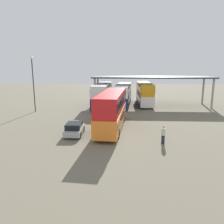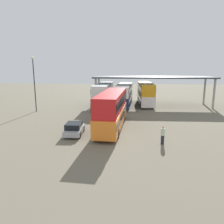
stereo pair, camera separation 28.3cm
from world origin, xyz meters
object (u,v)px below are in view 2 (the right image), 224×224
(parked_hatchback, at_px, (74,129))
(pedestrian_waiting, at_px, (163,135))
(lamppost_tall, at_px, (34,78))
(double_decker_far_right, at_px, (146,93))
(double_decker_main, at_px, (112,109))
(double_decker_near_canopy, at_px, (103,94))
(double_decker_mid_row, at_px, (124,94))

(parked_hatchback, xyz_separation_m, pedestrian_waiting, (9.12, -2.28, 0.23))
(lamppost_tall, bearing_deg, double_decker_far_right, 22.90)
(double_decker_main, relative_size, double_decker_near_canopy, 1.00)
(lamppost_tall, bearing_deg, double_decker_main, -34.34)
(double_decker_near_canopy, distance_m, lamppost_tall, 12.13)
(lamppost_tall, distance_m, pedestrian_waiting, 23.53)
(parked_hatchback, distance_m, pedestrian_waiting, 9.40)
(double_decker_main, relative_size, parked_hatchback, 3.03)
(double_decker_near_canopy, bearing_deg, double_decker_main, -167.66)
(parked_hatchback, bearing_deg, double_decker_mid_row, -17.53)
(double_decker_far_right, bearing_deg, double_decker_near_canopy, 108.58)
(double_decker_near_canopy, height_order, pedestrian_waiting, double_decker_near_canopy)
(double_decker_main, distance_m, double_decker_far_right, 17.60)
(pedestrian_waiting, bearing_deg, double_decker_far_right, 57.12)
(double_decker_near_canopy, bearing_deg, double_decker_far_right, -68.29)
(double_decker_far_right, distance_m, lamppost_tall, 20.27)
(parked_hatchback, distance_m, lamppost_tall, 15.68)
(double_decker_main, bearing_deg, parked_hatchback, 129.55)
(double_decker_far_right, xyz_separation_m, pedestrian_waiting, (-0.11, -21.83, -1.39))
(double_decker_main, relative_size, pedestrian_waiting, 6.37)
(double_decker_mid_row, xyz_separation_m, double_decker_far_right, (4.12, 1.18, 0.09))
(double_decker_far_right, relative_size, lamppost_tall, 1.24)
(double_decker_main, distance_m, double_decker_near_canopy, 14.20)
(double_decker_near_canopy, relative_size, pedestrian_waiting, 6.34)
(parked_hatchback, relative_size, double_decker_near_canopy, 0.33)
(lamppost_tall, bearing_deg, pedestrian_waiting, -37.42)
(double_decker_mid_row, xyz_separation_m, lamppost_tall, (-14.33, -6.61, 3.23))
(double_decker_mid_row, bearing_deg, pedestrian_waiting, -164.68)
(double_decker_mid_row, bearing_deg, lamppost_tall, 119.10)
(parked_hatchback, distance_m, double_decker_near_canopy, 16.88)
(double_decker_main, relative_size, lamppost_tall, 1.31)
(parked_hatchback, xyz_separation_m, lamppost_tall, (-9.22, 11.75, 4.76))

